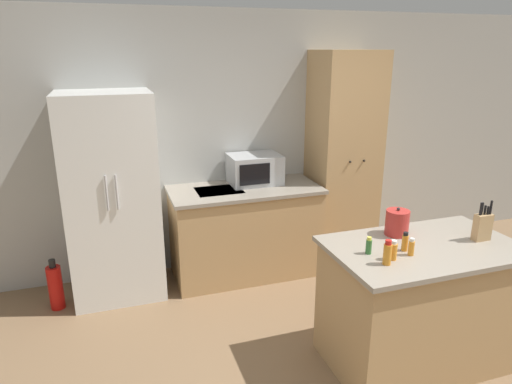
% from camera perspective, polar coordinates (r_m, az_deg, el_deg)
% --- Properties ---
extents(wall_back, '(7.20, 0.06, 2.60)m').
position_cam_1_polar(wall_back, '(4.85, 1.50, 6.47)').
color(wall_back, '#B2B2AD').
rests_on(wall_back, ground_plane).
extents(refrigerator, '(0.80, 0.68, 1.88)m').
position_cam_1_polar(refrigerator, '(4.31, -17.52, -0.70)').
color(refrigerator, white).
rests_on(refrigerator, ground_plane).
extents(back_counter, '(1.49, 0.71, 0.92)m').
position_cam_1_polar(back_counter, '(4.64, -1.39, -4.86)').
color(back_counter, tan).
rests_on(back_counter, ground_plane).
extents(pantry_cabinet, '(0.65, 0.57, 2.22)m').
position_cam_1_polar(pantry_cabinet, '(4.92, 10.81, 4.04)').
color(pantry_cabinet, tan).
rests_on(pantry_cabinet, ground_plane).
extents(kitchen_island, '(1.34, 0.81, 0.92)m').
position_cam_1_polar(kitchen_island, '(3.59, 19.63, -13.04)').
color(kitchen_island, tan).
rests_on(kitchen_island, ground_plane).
extents(microwave, '(0.51, 0.39, 0.29)m').
position_cam_1_polar(microwave, '(4.61, -0.18, 2.88)').
color(microwave, '#B2B5B7').
rests_on(microwave, back_counter).
extents(knife_block, '(0.13, 0.06, 0.29)m').
position_cam_1_polar(knife_block, '(3.60, 26.46, -3.84)').
color(knife_block, tan).
rests_on(knife_block, kitchen_island).
extents(spice_bottle_tall_dark, '(0.05, 0.05, 0.13)m').
position_cam_1_polar(spice_bottle_tall_dark, '(3.08, 16.77, -7.03)').
color(spice_bottle_tall_dark, orange).
rests_on(spice_bottle_tall_dark, kitchen_island).
extents(spice_bottle_short_red, '(0.05, 0.05, 0.17)m').
position_cam_1_polar(spice_bottle_short_red, '(3.00, 16.11, -7.35)').
color(spice_bottle_short_red, orange).
rests_on(spice_bottle_short_red, kitchen_island).
extents(spice_bottle_amber_oil, '(0.04, 0.04, 0.12)m').
position_cam_1_polar(spice_bottle_amber_oil, '(3.13, 13.91, -6.56)').
color(spice_bottle_amber_oil, '#337033').
rests_on(spice_bottle_amber_oil, kitchen_island).
extents(spice_bottle_green_herb, '(0.04, 0.04, 0.12)m').
position_cam_1_polar(spice_bottle_green_herb, '(3.18, 18.84, -6.57)').
color(spice_bottle_green_herb, orange).
rests_on(spice_bottle_green_herb, kitchen_island).
extents(spice_bottle_pale_salt, '(0.04, 0.04, 0.13)m').
position_cam_1_polar(spice_bottle_pale_salt, '(3.24, 18.12, -5.97)').
color(spice_bottle_pale_salt, orange).
rests_on(spice_bottle_pale_salt, kitchen_island).
extents(kettle, '(0.17, 0.17, 0.21)m').
position_cam_1_polar(kettle, '(3.48, 17.23, -3.68)').
color(kettle, '#B72D28').
rests_on(kettle, kitchen_island).
extents(fire_extinguisher, '(0.13, 0.13, 0.47)m').
position_cam_1_polar(fire_extinguisher, '(4.50, -23.77, -10.79)').
color(fire_extinguisher, red).
rests_on(fire_extinguisher, ground_plane).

